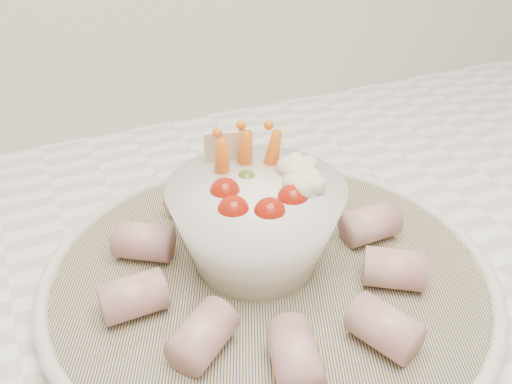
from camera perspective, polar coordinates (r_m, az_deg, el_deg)
name	(u,v)px	position (r m, az deg, el deg)	size (l,w,h in m)	color
serving_platter	(269,274)	(0.49, 1.27, -8.22)	(0.50, 0.50, 0.02)	navy
veggie_bowl	(257,222)	(0.47, 0.06, -3.03)	(0.15, 0.15, 0.11)	white
cured_meat_rolls	(268,255)	(0.48, 1.22, -6.34)	(0.27, 0.28, 0.03)	#A54B56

